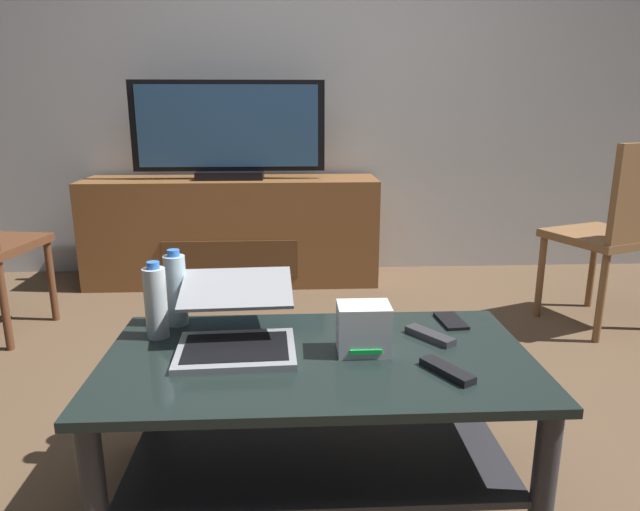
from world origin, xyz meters
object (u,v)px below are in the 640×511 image
media_cabinet (233,231)px  television (228,132)px  coffee_table (318,399)px  soundbar_remote (430,336)px  router_box (364,329)px  laptop (236,324)px  water_bottle_near (156,302)px  cell_phone (451,321)px  dining_chair (619,227)px  water_bottle_far (176,289)px  tv_remote (447,371)px

media_cabinet → television: (-0.00, -0.02, 0.61)m
coffee_table → soundbar_remote: (0.33, 0.09, 0.14)m
television → soundbar_remote: bearing=-68.6°
coffee_table → router_box: bearing=6.3°
television → laptop: (0.21, -2.00, -0.44)m
water_bottle_near → soundbar_remote: 0.81m
soundbar_remote → television: bearing=75.5°
coffee_table → water_bottle_near: size_ratio=5.09×
coffee_table → cell_phone: 0.50m
dining_chair → soundbar_remote: bearing=-137.4°
laptop → cell_phone: laptop is taller
coffee_table → television: television is taller
water_bottle_far → cell_phone: bearing=-2.1°
cell_phone → water_bottle_far: bearing=172.9°
media_cabinet → tv_remote: media_cabinet is taller
laptop → water_bottle_near: water_bottle_near is taller
television → tv_remote: bearing=-70.9°
media_cabinet → water_bottle_near: bearing=-90.7°
television → media_cabinet: bearing=90.0°
water_bottle_far → soundbar_remote: (0.76, -0.16, -0.10)m
television → water_bottle_far: 1.87m
media_cabinet → tv_remote: 2.36m
television → soundbar_remote: (0.78, -1.98, -0.49)m
dining_chair → cell_phone: bearing=-138.4°
television → router_box: bearing=-74.6°
coffee_table → media_cabinet: (-0.44, 2.10, 0.03)m
router_box → water_bottle_far: water_bottle_far is taller
television → dining_chair: 2.19m
media_cabinet → water_bottle_near: 1.96m
coffee_table → media_cabinet: bearing=101.9°
router_box → dining_chair: bearing=40.1°
tv_remote → soundbar_remote: bearing=57.2°
router_box → laptop: bearing=169.4°
water_bottle_far → water_bottle_near: bearing=-110.8°
dining_chair → cell_phone: 1.46m
water_bottle_far → cell_phone: 0.87m
cell_phone → tv_remote: size_ratio=0.88×
laptop → cell_phone: bearing=11.9°
dining_chair → television: bearing=155.6°
media_cabinet → dining_chair: size_ratio=1.93×
media_cabinet → water_bottle_far: size_ratio=7.52×
dining_chair → soundbar_remote: 1.62m
laptop → soundbar_remote: bearing=1.4°
water_bottle_far → tv_remote: bearing=-27.0°
tv_remote → water_bottle_near: bearing=130.2°
laptop → water_bottle_far: bearing=139.5°
coffee_table → tv_remote: 0.38m
water_bottle_near → tv_remote: 0.85m
dining_chair → soundbar_remote: size_ratio=5.86×
coffee_table → cell_phone: cell_phone is taller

